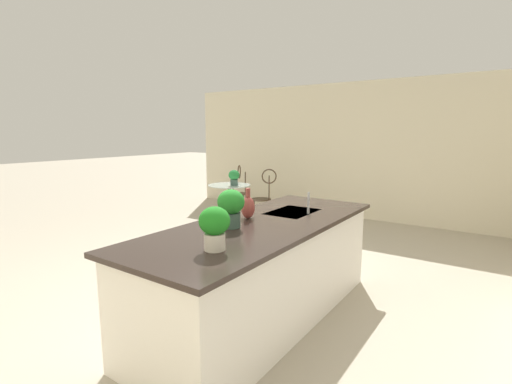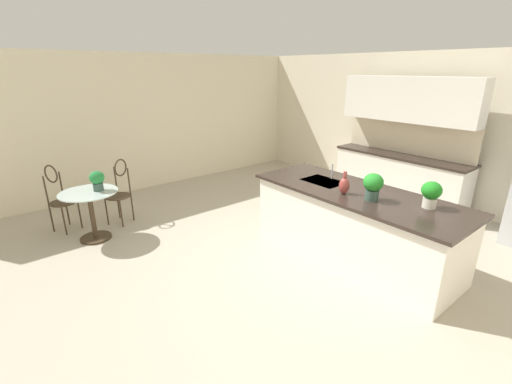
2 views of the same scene
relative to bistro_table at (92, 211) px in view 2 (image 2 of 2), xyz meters
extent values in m
plane|color=#B2A893|center=(2.40, 1.70, -0.45)|extent=(40.00, 40.00, 0.00)
cube|color=beige|center=(2.40, 5.36, 0.90)|extent=(9.00, 0.12, 2.70)
cube|color=beige|center=(-1.86, 1.70, 0.90)|extent=(0.12, 7.80, 2.70)
cube|color=white|center=(2.70, 2.55, -0.01)|extent=(2.70, 0.96, 0.88)
cube|color=#2D231E|center=(2.70, 2.55, 0.45)|extent=(2.80, 1.06, 0.04)
cube|color=#B2B5BA|center=(2.15, 2.55, 0.46)|extent=(0.56, 0.40, 0.03)
cube|color=white|center=(2.00, 4.90, -0.01)|extent=(2.40, 0.60, 0.88)
cube|color=#2D231E|center=(2.00, 4.90, 0.45)|extent=(2.44, 0.64, 0.04)
cube|color=beige|center=(2.00, 5.06, 0.77)|extent=(2.40, 0.04, 0.60)
cube|color=white|center=(2.00, 4.88, 1.45)|extent=(2.40, 0.36, 0.76)
cylinder|color=#3D2D1E|center=(0.00, 0.00, -0.43)|extent=(0.44, 0.44, 0.03)
cylinder|color=#3D2D1E|center=(0.00, 0.00, -0.07)|extent=(0.07, 0.07, 0.69)
cylinder|color=#B2C6C1|center=(0.00, 0.00, 0.29)|extent=(0.80, 0.80, 0.01)
cylinder|color=#3D2D1E|center=(-0.53, -0.06, -0.22)|extent=(0.03, 0.03, 0.45)
cylinder|color=#3D2D1E|center=(-0.41, -0.31, -0.22)|extent=(0.03, 0.03, 0.45)
cylinder|color=#3D2D1E|center=(-0.78, -0.19, -0.22)|extent=(0.03, 0.03, 0.45)
cylinder|color=#3D2D1E|center=(-0.66, -0.44, -0.22)|extent=(0.03, 0.03, 0.45)
cylinder|color=#3D2D1E|center=(-0.59, -0.25, 0.01)|extent=(0.51, 0.51, 0.02)
cylinder|color=#3D2D1E|center=(-0.79, -0.20, 0.23)|extent=(0.03, 0.03, 0.45)
cylinder|color=#3D2D1E|center=(-0.67, -0.43, 0.23)|extent=(0.03, 0.03, 0.45)
torus|color=#3D2D1E|center=(-0.73, -0.32, 0.45)|extent=(0.27, 0.15, 0.28)
cylinder|color=#3D2D1E|center=(-0.15, 0.45, -0.22)|extent=(0.03, 0.03, 0.45)
cylinder|color=#3D2D1E|center=(-0.38, 0.30, -0.22)|extent=(0.03, 0.03, 0.45)
cylinder|color=#3D2D1E|center=(-0.30, 0.69, -0.22)|extent=(0.03, 0.03, 0.45)
cylinder|color=#3D2D1E|center=(-0.53, 0.54, -0.22)|extent=(0.03, 0.03, 0.45)
cylinder|color=#3D2D1E|center=(-0.34, 0.50, 0.01)|extent=(0.52, 0.52, 0.02)
cylinder|color=#3D2D1E|center=(-0.31, 0.69, 0.23)|extent=(0.03, 0.03, 0.45)
cylinder|color=#3D2D1E|center=(-0.53, 0.55, 0.23)|extent=(0.03, 0.03, 0.45)
torus|color=#3D2D1E|center=(-0.42, 0.62, 0.45)|extent=(0.17, 0.25, 0.28)
cylinder|color=#B2B5BA|center=(2.15, 2.73, 0.58)|extent=(0.02, 0.02, 0.22)
cylinder|color=#385147|center=(0.03, 0.14, 0.35)|extent=(0.14, 0.14, 0.11)
ellipsoid|color=#237B38|center=(0.03, 0.14, 0.49)|extent=(0.21, 0.21, 0.19)
cylinder|color=#385147|center=(3.00, 2.42, 0.54)|extent=(0.16, 0.16, 0.13)
ellipsoid|color=#248528|center=(3.00, 2.42, 0.70)|extent=(0.23, 0.23, 0.21)
cylinder|color=beige|center=(3.55, 2.71, 0.53)|extent=(0.15, 0.15, 0.12)
ellipsoid|color=#1F8320|center=(3.55, 2.71, 0.68)|extent=(0.22, 0.22, 0.20)
ellipsoid|color=#993D38|center=(2.65, 2.35, 0.58)|extent=(0.13, 0.13, 0.21)
cylinder|color=#993D38|center=(2.65, 2.35, 0.72)|extent=(0.04, 0.04, 0.08)
camera|label=1|loc=(5.43, 4.35, 1.28)|focal=26.02mm
camera|label=2|loc=(5.14, -1.10, 1.95)|focal=24.44mm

